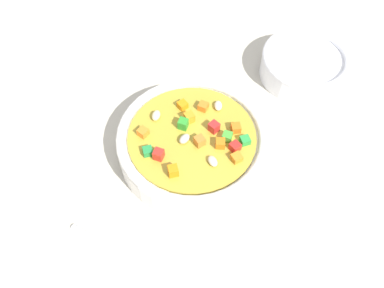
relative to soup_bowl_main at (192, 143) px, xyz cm
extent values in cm
cube|color=#BAB2A0|center=(-0.01, -0.01, -3.64)|extent=(140.00, 140.00, 2.00)
cylinder|color=white|center=(-0.01, -0.01, -0.69)|extent=(20.75, 20.75, 3.89)
torus|color=white|center=(-0.01, -0.01, 1.63)|extent=(20.78, 20.78, 1.28)
cylinder|color=#B09830|center=(-0.01, -0.01, 1.45)|extent=(17.68, 17.68, 0.40)
cube|color=red|center=(0.01, -5.57, 2.37)|extent=(1.69, 1.69, 1.44)
cube|color=#23863D|center=(-1.43, -6.31, 2.13)|extent=(1.62, 1.62, 0.97)
cube|color=orange|center=(3.61, 1.94, 2.22)|extent=(1.75, 1.75, 1.14)
cube|color=red|center=(5.21, 3.12, 2.23)|extent=(1.25, 1.25, 1.15)
cube|color=orange|center=(-4.30, -5.07, 2.20)|extent=(1.49, 1.49, 1.11)
ellipsoid|color=beige|center=(5.02, -0.57, 2.04)|extent=(1.94, 1.48, 0.77)
ellipsoid|color=beige|center=(-0.46, -1.30, 2.14)|extent=(1.49, 1.95, 0.97)
cube|color=orange|center=(3.00, 5.26, 2.22)|extent=(1.69, 1.69, 1.14)
ellipsoid|color=beige|center=(-1.61, 6.03, 2.06)|extent=(2.04, 1.96, 0.82)
cube|color=orange|center=(-2.31, 1.35, 2.36)|extent=(1.44, 1.44, 1.41)
cube|color=orange|center=(3.14, -5.56, 2.35)|extent=(1.64, 1.64, 1.39)
cube|color=orange|center=(1.64, -0.18, 2.31)|extent=(1.38, 1.38, 1.32)
cube|color=green|center=(-1.95, -0.24, 2.38)|extent=(1.70, 1.70, 1.45)
cube|color=green|center=(3.32, 3.41, 2.19)|extent=(1.70, 1.70, 1.08)
cube|color=orange|center=(6.58, 2.18, 2.13)|extent=(1.41, 1.41, 0.95)
ellipsoid|color=beige|center=(-5.60, -1.98, 2.17)|extent=(1.93, 2.05, 1.04)
cube|color=orange|center=(-4.80, 2.08, 2.14)|extent=(1.27, 1.27, 0.98)
cube|color=red|center=(1.07, 2.96, 2.36)|extent=(1.38, 1.38, 1.41)
cube|color=green|center=(5.24, 4.92, 2.11)|extent=(1.60, 1.60, 0.92)
cube|color=orange|center=(-2.74, 4.20, 2.19)|extent=(1.65, 1.65, 1.07)
cylinder|color=silver|center=(5.87, -16.64, -2.19)|extent=(13.44, 5.96, 0.89)
cylinder|color=white|center=(-0.92, 23.94, -0.84)|extent=(13.94, 13.94, 3.60)
torus|color=white|center=(-0.92, 23.94, 1.24)|extent=(14.08, 14.08, 1.12)
camera|label=1|loc=(25.24, -20.04, 47.05)|focal=38.21mm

